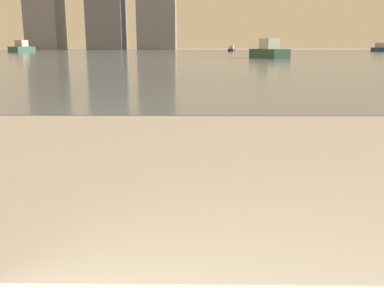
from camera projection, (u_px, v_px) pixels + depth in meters
harbor_water at (198, 53)px, 60.46m from camera, size 180.00×110.00×0.01m
harbor_boat_0 at (269, 51)px, 37.42m from camera, size 3.05×4.81×1.71m
harbor_boat_1 at (22, 48)px, 70.50m from camera, size 2.69×5.46×1.96m
harbor_boat_2 at (379, 49)px, 77.25m from camera, size 1.47×4.18×1.56m
harbor_boat_3 at (232, 49)px, 80.65m from camera, size 1.61×2.94×1.05m
skyline_tower_1 at (106, 4)px, 112.68m from camera, size 9.19×10.45×23.34m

